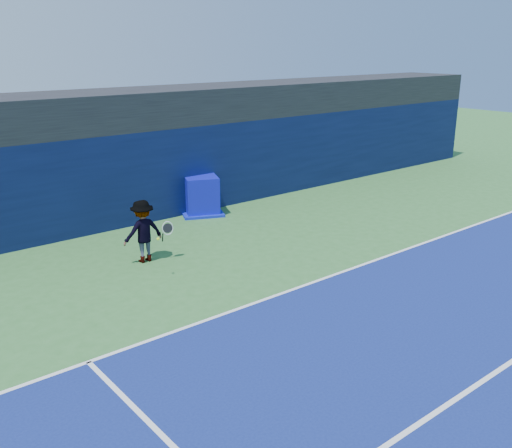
# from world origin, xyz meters

# --- Properties ---
(ground) EXTENTS (80.00, 80.00, 0.00)m
(ground) POSITION_xyz_m (0.00, 0.00, 0.00)
(ground) COLOR #356F32
(ground) RESTS_ON ground
(baseline) EXTENTS (24.00, 0.10, 0.01)m
(baseline) POSITION_xyz_m (0.00, 3.00, 0.01)
(baseline) COLOR white
(baseline) RESTS_ON ground
(service_line) EXTENTS (24.00, 0.10, 0.01)m
(service_line) POSITION_xyz_m (0.00, -2.00, 0.01)
(service_line) COLOR white
(service_line) RESTS_ON ground
(stadium_band) EXTENTS (36.00, 3.00, 1.20)m
(stadium_band) POSITION_xyz_m (0.00, 11.50, 3.60)
(stadium_band) COLOR black
(stadium_band) RESTS_ON back_wall_assembly
(back_wall_assembly) EXTENTS (36.00, 1.03, 3.00)m
(back_wall_assembly) POSITION_xyz_m (-0.00, 10.50, 1.50)
(back_wall_assembly) COLOR #0A1238
(back_wall_assembly) RESTS_ON ground
(equipment_cart) EXTENTS (1.82, 1.82, 1.33)m
(equipment_cart) POSITION_xyz_m (2.14, 9.79, 0.60)
(equipment_cart) COLOR #0C0DAD
(equipment_cart) RESTS_ON ground
(tennis_player) EXTENTS (1.32, 0.73, 1.72)m
(tennis_player) POSITION_xyz_m (-1.64, 6.97, 0.86)
(tennis_player) COLOR white
(tennis_player) RESTS_ON ground
(tennis_ball) EXTENTS (0.07, 0.07, 0.07)m
(tennis_ball) POSITION_xyz_m (-1.94, 5.63, 1.07)
(tennis_ball) COLOR #DDF51B
(tennis_ball) RESTS_ON ground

